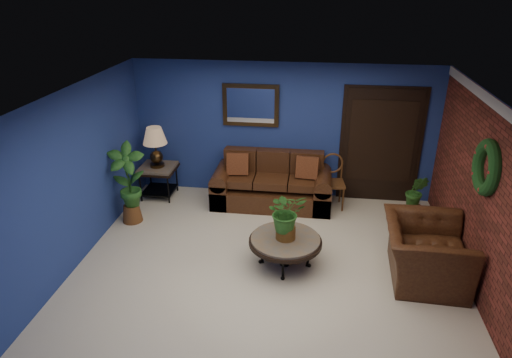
# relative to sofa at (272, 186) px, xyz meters

# --- Properties ---
(floor) EXTENTS (5.50, 5.50, 0.00)m
(floor) POSITION_rel_sofa_xyz_m (0.15, -2.08, -0.31)
(floor) COLOR beige
(floor) RESTS_ON ground
(wall_back) EXTENTS (5.50, 0.04, 2.50)m
(wall_back) POSITION_rel_sofa_xyz_m (0.15, 0.42, 0.94)
(wall_back) COLOR navy
(wall_back) RESTS_ON ground
(wall_left) EXTENTS (0.04, 5.00, 2.50)m
(wall_left) POSITION_rel_sofa_xyz_m (-2.60, -2.08, 0.94)
(wall_left) COLOR navy
(wall_left) RESTS_ON ground
(wall_right_brick) EXTENTS (0.04, 5.00, 2.50)m
(wall_right_brick) POSITION_rel_sofa_xyz_m (2.90, -2.08, 0.94)
(wall_right_brick) COLOR maroon
(wall_right_brick) RESTS_ON ground
(ceiling) EXTENTS (5.50, 5.00, 0.02)m
(ceiling) POSITION_rel_sofa_xyz_m (0.15, -2.08, 2.19)
(ceiling) COLOR white
(ceiling) RESTS_ON wall_back
(crown_molding) EXTENTS (0.03, 5.00, 0.14)m
(crown_molding) POSITION_rel_sofa_xyz_m (2.87, -2.08, 2.12)
(crown_molding) COLOR white
(crown_molding) RESTS_ON wall_right_brick
(wall_mirror) EXTENTS (1.02, 0.06, 0.77)m
(wall_mirror) POSITION_rel_sofa_xyz_m (-0.45, 0.38, 1.41)
(wall_mirror) COLOR #3E2A15
(wall_mirror) RESTS_ON wall_back
(closet_door) EXTENTS (1.44, 0.06, 2.18)m
(closet_door) POSITION_rel_sofa_xyz_m (1.90, 0.39, 0.74)
(closet_door) COLOR black
(closet_door) RESTS_ON wall_back
(wreath) EXTENTS (0.16, 0.72, 0.72)m
(wreath) POSITION_rel_sofa_xyz_m (2.84, -2.03, 1.39)
(wreath) COLOR black
(wreath) RESTS_ON wall_right_brick
(sofa) EXTENTS (2.13, 0.92, 0.96)m
(sofa) POSITION_rel_sofa_xyz_m (0.00, 0.00, 0.00)
(sofa) COLOR #462914
(sofa) RESTS_ON ground
(coffee_table) EXTENTS (1.05, 1.05, 0.45)m
(coffee_table) POSITION_rel_sofa_xyz_m (0.39, -1.97, 0.08)
(coffee_table) COLOR #57514C
(coffee_table) RESTS_ON ground
(end_table) EXTENTS (0.67, 0.67, 0.61)m
(end_table) POSITION_rel_sofa_xyz_m (-2.15, -0.03, 0.15)
(end_table) COLOR #57514C
(end_table) RESTS_ON ground
(table_lamp) EXTENTS (0.44, 0.44, 0.73)m
(table_lamp) POSITION_rel_sofa_xyz_m (-2.15, -0.03, 0.77)
(table_lamp) COLOR #3E2A15
(table_lamp) RESTS_ON end_table
(side_chair) EXTENTS (0.46, 0.46, 0.97)m
(side_chair) POSITION_rel_sofa_xyz_m (1.08, 0.04, 0.23)
(side_chair) COLOR #572E19
(side_chair) RESTS_ON ground
(armchair) EXTENTS (1.15, 1.30, 0.81)m
(armchair) POSITION_rel_sofa_xyz_m (2.30, -2.02, 0.09)
(armchair) COLOR #462914
(armchair) RESTS_ON ground
(coffee_plant) EXTENTS (0.66, 0.61, 0.72)m
(coffee_plant) POSITION_rel_sofa_xyz_m (0.39, -1.97, 0.53)
(coffee_plant) COLOR brown
(coffee_plant) RESTS_ON coffee_table
(floor_plant) EXTENTS (0.42, 0.38, 0.79)m
(floor_plant) POSITION_rel_sofa_xyz_m (2.50, -0.21, 0.09)
(floor_plant) COLOR brown
(floor_plant) RESTS_ON ground
(tall_plant) EXTENTS (0.68, 0.53, 1.40)m
(tall_plant) POSITION_rel_sofa_xyz_m (-2.30, -1.03, 0.43)
(tall_plant) COLOR brown
(tall_plant) RESTS_ON ground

